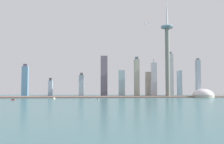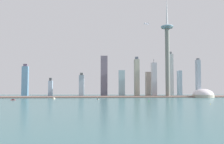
{
  "view_description": "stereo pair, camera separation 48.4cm",
  "coord_description": "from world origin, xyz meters",
  "px_view_note": "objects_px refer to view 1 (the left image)",
  "views": [
    {
      "loc": [
        -27.09,
        -349.55,
        48.24
      ],
      "look_at": [
        20.16,
        442.81,
        89.47
      ],
      "focal_mm": 36.12,
      "sensor_mm": 36.0,
      "label": 1
    },
    {
      "loc": [
        -26.61,
        -349.57,
        48.24
      ],
      "look_at": [
        20.16,
        442.81,
        89.47
      ],
      "focal_mm": 36.12,
      "sensor_mm": 36.0,
      "label": 2
    }
  ],
  "objects_px": {
    "skyscraper_4": "(122,83)",
    "airplane": "(146,24)",
    "stadium_dome": "(203,95)",
    "channel_buoy_1": "(210,104)",
    "skyscraper_6": "(198,78)",
    "boat_3": "(98,99)",
    "observation_tower": "(167,48)",
    "boat_1": "(13,100)",
    "skyscraper_9": "(50,88)",
    "skyscraper_3": "(82,85)",
    "skyscraper_7": "(180,83)",
    "skyscraper_2": "(148,84)",
    "boat_2": "(54,98)",
    "skyscraper_10": "(137,77)",
    "channel_buoy_0": "(149,101)",
    "skyscraper_0": "(154,80)",
    "skyscraper_5": "(25,81)",
    "skyscraper_8": "(104,76)",
    "skyscraper_1": "(170,75)"
  },
  "relations": [
    {
      "from": "skyscraper_6",
      "to": "boat_3",
      "type": "xyz_separation_m",
      "value": [
        -373.38,
        -138.09,
        -68.27
      ]
    },
    {
      "from": "skyscraper_3",
      "to": "channel_buoy_1",
      "type": "distance_m",
      "value": 475.18
    },
    {
      "from": "skyscraper_2",
      "to": "channel_buoy_1",
      "type": "bearing_deg",
      "value": -80.59
    },
    {
      "from": "boat_2",
      "to": "skyscraper_10",
      "type": "bearing_deg",
      "value": -49.96
    },
    {
      "from": "skyscraper_1",
      "to": "skyscraper_9",
      "type": "relative_size",
      "value": 2.47
    },
    {
      "from": "stadium_dome",
      "to": "boat_2",
      "type": "relative_size",
      "value": 5.83
    },
    {
      "from": "skyscraper_4",
      "to": "skyscraper_5",
      "type": "relative_size",
      "value": 0.79
    },
    {
      "from": "skyscraper_3",
      "to": "skyscraper_0",
      "type": "bearing_deg",
      "value": -3.91
    },
    {
      "from": "skyscraper_4",
      "to": "airplane",
      "type": "relative_size",
      "value": 4.57
    },
    {
      "from": "skyscraper_6",
      "to": "boat_2",
      "type": "relative_size",
      "value": 11.45
    },
    {
      "from": "skyscraper_3",
      "to": "skyscraper_6",
      "type": "relative_size",
      "value": 0.62
    },
    {
      "from": "boat_1",
      "to": "airplane",
      "type": "bearing_deg",
      "value": -159.01
    },
    {
      "from": "skyscraper_4",
      "to": "skyscraper_7",
      "type": "relative_size",
      "value": 0.99
    },
    {
      "from": "observation_tower",
      "to": "channel_buoy_0",
      "type": "height_order",
      "value": "observation_tower"
    },
    {
      "from": "skyscraper_9",
      "to": "boat_3",
      "type": "distance_m",
      "value": 261.22
    },
    {
      "from": "skyscraper_1",
      "to": "skyscraper_10",
      "type": "height_order",
      "value": "skyscraper_1"
    },
    {
      "from": "stadium_dome",
      "to": "channel_buoy_0",
      "type": "bearing_deg",
      "value": -144.15
    },
    {
      "from": "skyscraper_3",
      "to": "skyscraper_7",
      "type": "relative_size",
      "value": 0.89
    },
    {
      "from": "skyscraper_3",
      "to": "skyscraper_10",
      "type": "distance_m",
      "value": 214.87
    },
    {
      "from": "skyscraper_2",
      "to": "boat_3",
      "type": "distance_m",
      "value": 298.23
    },
    {
      "from": "skyscraper_8",
      "to": "skyscraper_10",
      "type": "relative_size",
      "value": 1.04
    },
    {
      "from": "boat_3",
      "to": "observation_tower",
      "type": "bearing_deg",
      "value": -90.8
    },
    {
      "from": "skyscraper_9",
      "to": "skyscraper_10",
      "type": "distance_m",
      "value": 333.1
    },
    {
      "from": "observation_tower",
      "to": "channel_buoy_1",
      "type": "height_order",
      "value": "observation_tower"
    },
    {
      "from": "boat_3",
      "to": "channel_buoy_0",
      "type": "distance_m",
      "value": 156.48
    },
    {
      "from": "skyscraper_6",
      "to": "channel_buoy_0",
      "type": "height_order",
      "value": "skyscraper_6"
    },
    {
      "from": "skyscraper_8",
      "to": "airplane",
      "type": "distance_m",
      "value": 259.56
    },
    {
      "from": "skyscraper_6",
      "to": "skyscraper_9",
      "type": "bearing_deg",
      "value": 175.01
    },
    {
      "from": "stadium_dome",
      "to": "skyscraper_3",
      "type": "xyz_separation_m",
      "value": [
        -434.74,
        79.82,
        33.32
      ]
    },
    {
      "from": "skyscraper_2",
      "to": "channel_buoy_1",
      "type": "relative_size",
      "value": 43.11
    },
    {
      "from": "stadium_dome",
      "to": "skyscraper_9",
      "type": "relative_size",
      "value": 1.03
    },
    {
      "from": "skyscraper_7",
      "to": "skyscraper_9",
      "type": "height_order",
      "value": "skyscraper_7"
    },
    {
      "from": "skyscraper_6",
      "to": "skyscraper_10",
      "type": "height_order",
      "value": "skyscraper_10"
    },
    {
      "from": "stadium_dome",
      "to": "skyscraper_5",
      "type": "xyz_separation_m",
      "value": [
        -658.15,
        121.68,
        51.19
      ]
    },
    {
      "from": "skyscraper_5",
      "to": "skyscraper_10",
      "type": "xyz_separation_m",
      "value": [
        435.88,
        -34.21,
        13.23
      ]
    },
    {
      "from": "stadium_dome",
      "to": "skyscraper_1",
      "type": "xyz_separation_m",
      "value": [
        -91.19,
        91.6,
        75.54
      ]
    },
    {
      "from": "skyscraper_6",
      "to": "skyscraper_9",
      "type": "height_order",
      "value": "skyscraper_6"
    },
    {
      "from": "stadium_dome",
      "to": "channel_buoy_1",
      "type": "relative_size",
      "value": 32.9
    },
    {
      "from": "skyscraper_8",
      "to": "channel_buoy_0",
      "type": "height_order",
      "value": "skyscraper_8"
    },
    {
      "from": "observation_tower",
      "to": "boat_2",
      "type": "bearing_deg",
      "value": -167.63
    },
    {
      "from": "observation_tower",
      "to": "skyscraper_3",
      "type": "relative_size",
      "value": 4.13
    },
    {
      "from": "channel_buoy_0",
      "to": "skyscraper_2",
      "type": "bearing_deg",
      "value": 77.79
    },
    {
      "from": "skyscraper_2",
      "to": "airplane",
      "type": "bearing_deg",
      "value": -106.46
    },
    {
      "from": "observation_tower",
      "to": "skyscraper_5",
      "type": "xyz_separation_m",
      "value": [
        -539.43,
        94.47,
        -118.58
      ]
    },
    {
      "from": "skyscraper_7",
      "to": "boat_3",
      "type": "height_order",
      "value": "skyscraper_7"
    },
    {
      "from": "skyscraper_5",
      "to": "skyscraper_8",
      "type": "bearing_deg",
      "value": -0.72
    },
    {
      "from": "skyscraper_2",
      "to": "skyscraper_3",
      "type": "relative_size",
      "value": 1.07
    },
    {
      "from": "observation_tower",
      "to": "skyscraper_8",
      "type": "bearing_deg",
      "value": 158.52
    },
    {
      "from": "skyscraper_3",
      "to": "skyscraper_7",
      "type": "bearing_deg",
      "value": 3.27
    },
    {
      "from": "skyscraper_2",
      "to": "boat_3",
      "type": "xyz_separation_m",
      "value": [
        -201.55,
        -214.87,
        -46.33
      ]
    }
  ]
}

